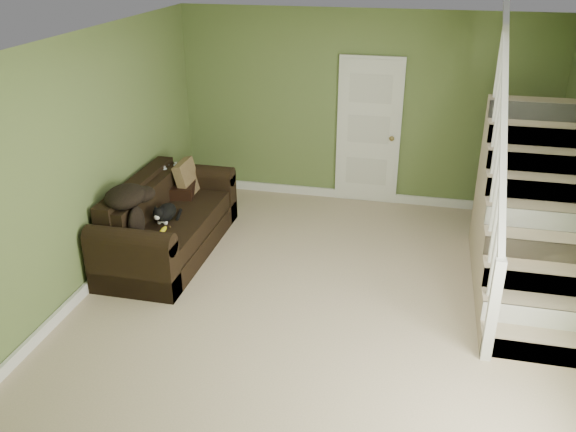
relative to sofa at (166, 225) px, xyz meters
The scene contains 15 objects.
floor 2.15m from the sofa, 18.01° to the right, with size 5.00×5.50×0.01m, color tan.
ceiling 3.11m from the sofa, 18.01° to the right, with size 5.00×5.50×0.01m, color white.
wall_back 3.07m from the sofa, 46.06° to the left, with size 5.00×0.04×2.60m, color #617740.
wall_front 4.08m from the sofa, 59.35° to the right, with size 5.00×0.04×2.60m, color #617740.
wall_left 1.27m from the sofa, 126.31° to the right, with size 0.04×5.50×2.60m, color #617740.
baseboard_back 2.90m from the sofa, 45.65° to the left, with size 5.00×0.04×0.12m, color white.
baseboard_left 0.84m from the sofa, 124.57° to the right, with size 0.04×5.50×0.12m, color white.
door 3.02m from the sofa, 44.06° to the left, with size 0.86×0.12×2.02m.
staircase 4.04m from the sofa, ahead, with size 1.00×2.51×2.82m.
sofa is the anchor object (origin of this frame).
side_table 0.65m from the sofa, 102.86° to the left, with size 0.61×0.61×0.85m.
cat 0.30m from the sofa, 64.71° to the right, with size 0.25×0.53×0.26m.
banana 0.51m from the sofa, 69.19° to the right, with size 0.05×0.19×0.05m, color yellow.
throw_pillow 0.76m from the sofa, 88.90° to the left, with size 0.11×0.44×0.44m, color #452F1B.
throw_blanket 0.80m from the sofa, 110.04° to the right, with size 0.41×0.54×0.22m, color black.
Camera 1 is at (0.82, -5.30, 3.43)m, focal length 38.00 mm.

